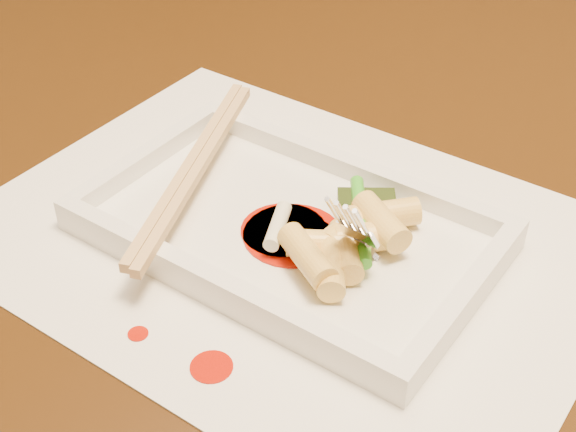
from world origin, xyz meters
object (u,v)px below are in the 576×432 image
Objects in this scene: placemat at (288,239)px; chopstick_a at (190,165)px; table at (357,211)px; fork at (407,155)px; plate_base at (288,233)px.

placemat is 0.09m from chopstick_a.
chopstick_a is (-0.04, -0.17, 0.13)m from table.
table is 3.50× the size of placemat.
table is 10.00× the size of fork.
plate_base is 1.86× the size of fork.
chopstick_a reaches higher than table.
placemat is 1.54× the size of plate_base.
fork reaches higher than table.
chopstick_a is at bearing -103.08° from table.
plate_base reaches higher than placemat.
chopstick_a reaches higher than placemat.
placemat is at bearing 0.00° from plate_base.
plate_base reaches higher than table.
plate_base is at bearing 0.00° from placemat.
placemat is 1.81× the size of chopstick_a.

